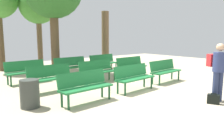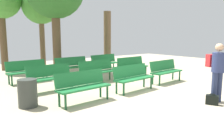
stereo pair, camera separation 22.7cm
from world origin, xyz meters
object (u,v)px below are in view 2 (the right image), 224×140
at_px(bench_r0_c1, 133,76).
at_px(bench_r1_c1, 98,70).
at_px(bench_r0_c0, 83,85).
at_px(bench_r2_c2, 105,62).
at_px(handbag, 212,100).
at_px(bench_r0_c2, 165,70).
at_px(tree_1, 41,6).
at_px(visitor_with_backpack, 217,69).
at_px(tree_3, 0,0).
at_px(bench_r2_c0, 27,70).
at_px(bench_r2_c1, 72,65).
at_px(bench_r1_c2, 132,65).
at_px(tree_0, 107,40).
at_px(bench_r1_c0, 51,76).
at_px(trash_bin, 28,93).

relative_size(bench_r0_c1, bench_r1_c1, 1.01).
distance_m(bench_r0_c0, bench_r2_c2, 5.49).
relative_size(bench_r0_c1, handbag, 4.49).
xyz_separation_m(bench_r0_c0, bench_r0_c2, (4.01, 0.35, 0.00)).
distance_m(tree_1, visitor_with_backpack, 9.85).
relative_size(bench_r0_c2, tree_3, 0.34).
height_order(bench_r2_c0, visitor_with_backpack, visitor_with_backpack).
bearing_deg(bench_r2_c1, bench_r2_c2, 2.77).
bearing_deg(tree_1, bench_r0_c0, -102.96).
bearing_deg(bench_r1_c2, bench_r2_c1, 138.66).
height_order(bench_r0_c2, tree_0, tree_0).
bearing_deg(bench_r0_c1, bench_r1_c1, 89.38).
bearing_deg(bench_r2_c0, bench_r2_c2, -0.16).
height_order(bench_r1_c2, bench_r2_c1, same).
bearing_deg(bench_r0_c2, bench_r0_c1, -178.01).
height_order(bench_r1_c0, tree_0, tree_0).
bearing_deg(bench_r2_c2, bench_r0_c2, -91.78).
height_order(bench_r0_c2, trash_bin, bench_r0_c2).
distance_m(bench_r0_c1, handbag, 2.57).
distance_m(bench_r2_c0, bench_r2_c2, 4.07).
bearing_deg(bench_r1_c0, bench_r0_c2, -24.47).
relative_size(bench_r0_c2, handbag, 4.48).
bearing_deg(bench_r0_c1, trash_bin, 167.40).
xyz_separation_m(bench_r0_c0, bench_r1_c1, (1.87, 1.99, 0.00)).
height_order(bench_r1_c0, bench_r2_c2, same).
distance_m(bench_r0_c0, bench_r1_c2, 4.46).
xyz_separation_m(bench_r2_c2, tree_3, (-4.00, 3.62, 3.17)).
relative_size(bench_r2_c1, tree_0, 0.51).
height_order(bench_r2_c2, tree_0, tree_0).
relative_size(bench_r0_c1, bench_r1_c2, 1.01).
bearing_deg(trash_bin, bench_r2_c0, 72.33).
xyz_separation_m(bench_r0_c0, tree_1, (1.65, 7.18, 2.95)).
bearing_deg(tree_1, bench_r1_c1, -87.64).
relative_size(bench_r1_c2, bench_r2_c1, 1.00).
bearing_deg(trash_bin, tree_1, 65.67).
bearing_deg(tree_3, bench_r1_c2, -52.70).
bearing_deg(bench_r0_c1, tree_0, 56.65).
bearing_deg(bench_r0_c2, tree_0, 77.63).
relative_size(bench_r2_c1, visitor_with_backpack, 0.98).
bearing_deg(bench_r2_c1, trash_bin, -135.87).
distance_m(bench_r1_c0, bench_r2_c0, 1.85).
relative_size(bench_r0_c1, bench_r2_c1, 1.01).
bearing_deg(trash_bin, bench_r0_c0, -21.67).
bearing_deg(bench_r0_c0, bench_r1_c0, 90.29).
distance_m(bench_r1_c1, bench_r1_c2, 2.05).
bearing_deg(bench_r2_c2, bench_r2_c0, 178.14).
distance_m(bench_r0_c1, tree_1, 7.67).
bearing_deg(trash_bin, bench_r1_c2, 17.21).
xyz_separation_m(bench_r1_c1, bench_r2_c2, (1.86, 2.04, 0.00)).
bearing_deg(bench_r2_c1, tree_3, 114.88).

